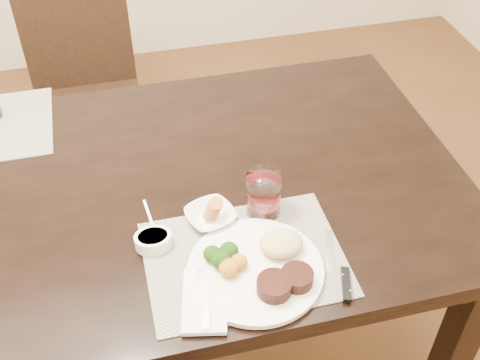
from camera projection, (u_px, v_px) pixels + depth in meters
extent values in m
plane|color=#452916|center=(126.00, 356.00, 2.06)|extent=(4.50, 4.50, 0.00)
cube|color=black|center=(91.00, 206.00, 1.57)|extent=(2.00, 1.00, 0.05)
cube|color=black|center=(455.00, 347.00, 1.69)|extent=(0.08, 0.08, 0.70)
cube|color=black|center=(345.00, 160.00, 2.29)|extent=(0.08, 0.08, 0.70)
cube|color=black|center=(90.00, 112.00, 2.38)|extent=(0.42, 0.42, 0.04)
cube|color=black|center=(56.00, 192.00, 2.37)|extent=(0.04, 0.04, 0.41)
cube|color=black|center=(147.00, 177.00, 2.43)|extent=(0.04, 0.04, 0.41)
cube|color=black|center=(54.00, 137.00, 2.63)|extent=(0.04, 0.04, 0.41)
cube|color=black|center=(136.00, 125.00, 2.69)|extent=(0.04, 0.04, 0.41)
cube|color=black|center=(76.00, 34.00, 2.35)|extent=(0.42, 0.04, 0.45)
cube|color=gray|center=(245.00, 259.00, 1.40)|extent=(0.46, 0.34, 0.00)
cylinder|color=white|center=(255.00, 270.00, 1.37)|extent=(0.31, 0.31, 0.01)
cylinder|color=black|center=(274.00, 286.00, 1.31)|extent=(0.08, 0.08, 0.03)
cylinder|color=black|center=(297.00, 278.00, 1.32)|extent=(0.07, 0.07, 0.03)
ellipsoid|color=tan|center=(281.00, 243.00, 1.39)|extent=(0.10, 0.09, 0.04)
ellipsoid|color=#1E450D|center=(222.00, 259.00, 1.36)|extent=(0.05, 0.05, 0.04)
ellipsoid|color=#BD7C18|center=(229.00, 267.00, 1.34)|extent=(0.05, 0.05, 0.04)
cube|color=white|center=(205.00, 300.00, 1.31)|extent=(0.13, 0.19, 0.01)
cube|color=white|center=(206.00, 305.00, 1.29)|extent=(0.04, 0.12, 0.01)
cube|color=white|center=(202.00, 276.00, 1.35)|extent=(0.03, 0.05, 0.00)
cube|color=white|center=(329.00, 250.00, 1.42)|extent=(0.06, 0.13, 0.00)
cube|color=black|center=(346.00, 284.00, 1.34)|extent=(0.05, 0.09, 0.01)
imported|color=white|center=(210.00, 216.00, 1.48)|extent=(0.15, 0.15, 0.03)
cylinder|color=#A56E33|center=(210.00, 210.00, 1.47)|extent=(0.04, 0.04, 0.04)
cylinder|color=white|center=(153.00, 241.00, 1.42)|extent=(0.09, 0.09, 0.03)
cylinder|color=#0C3612|center=(153.00, 237.00, 1.41)|extent=(0.07, 0.07, 0.01)
cube|color=white|center=(149.00, 214.00, 1.44)|extent=(0.01, 0.06, 0.04)
cylinder|color=white|center=(263.00, 194.00, 1.48)|extent=(0.09, 0.09, 0.12)
cylinder|color=#3A0507|center=(263.00, 206.00, 1.51)|extent=(0.07, 0.07, 0.03)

